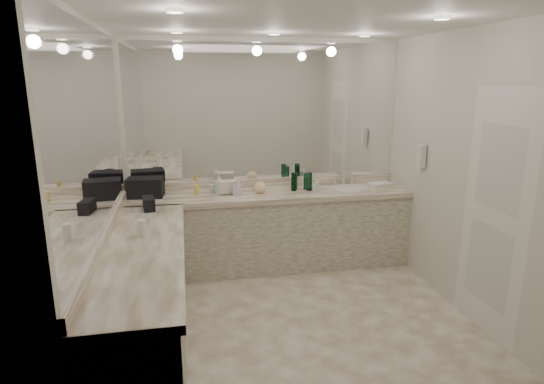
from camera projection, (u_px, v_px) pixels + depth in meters
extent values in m
plane|color=beige|center=(294.00, 317.00, 4.23)|extent=(3.20, 3.20, 0.00)
plane|color=white|center=(298.00, 21.00, 3.59)|extent=(3.20, 3.20, 0.00)
cube|color=silver|center=(265.00, 153.00, 5.34)|extent=(3.20, 0.02, 2.60)
cube|color=silver|center=(101.00, 190.00, 3.61)|extent=(0.02, 3.00, 2.60)
cube|color=silver|center=(463.00, 174.00, 4.21)|extent=(0.02, 3.00, 2.60)
cube|color=beige|center=(270.00, 232.00, 5.27)|extent=(3.20, 0.60, 0.84)
cube|color=#F0E2CB|center=(270.00, 195.00, 5.15)|extent=(3.20, 0.64, 0.06)
cube|color=beige|center=(145.00, 304.00, 3.60)|extent=(0.60, 2.40, 0.84)
cube|color=#F0E2CB|center=(142.00, 251.00, 3.49)|extent=(0.64, 2.42, 0.06)
cube|color=#F0E2CB|center=(265.00, 182.00, 5.41)|extent=(3.20, 0.04, 0.10)
cube|color=#F0E2CB|center=(107.00, 231.00, 3.70)|extent=(0.04, 3.00, 0.10)
cube|color=white|center=(265.00, 112.00, 5.21)|extent=(3.12, 0.01, 1.55)
cube|color=white|center=(97.00, 130.00, 3.50)|extent=(0.01, 2.92, 1.55)
cylinder|color=white|center=(349.00, 189.00, 5.33)|extent=(0.44, 0.44, 0.03)
cube|color=silver|center=(343.00, 179.00, 5.51)|extent=(0.24, 0.16, 0.14)
cube|color=white|center=(421.00, 156.00, 4.86)|extent=(0.06, 0.10, 0.24)
cube|color=white|center=(494.00, 215.00, 3.80)|extent=(0.02, 0.82, 2.10)
cube|color=black|center=(145.00, 187.00, 4.94)|extent=(0.41, 0.28, 0.22)
cube|color=black|center=(149.00, 203.00, 4.47)|extent=(0.14, 0.25, 0.13)
cube|color=beige|center=(228.00, 187.00, 5.10)|extent=(0.25, 0.17, 0.13)
cube|color=white|center=(380.00, 184.00, 5.43)|extent=(0.29, 0.22, 0.04)
cylinder|color=white|center=(142.00, 228.00, 3.69)|extent=(0.07, 0.07, 0.16)
imported|color=white|center=(219.00, 184.00, 5.06)|extent=(0.09, 0.09, 0.22)
imported|color=silver|center=(237.00, 188.00, 4.99)|extent=(0.10, 0.10, 0.18)
imported|color=#FFDCA2|center=(260.00, 185.00, 5.10)|extent=(0.16, 0.16, 0.18)
cylinder|color=#165432|center=(295.00, 181.00, 5.26)|extent=(0.06, 0.06, 0.19)
cylinder|color=#165432|center=(309.00, 182.00, 5.22)|extent=(0.06, 0.06, 0.21)
cylinder|color=#165432|center=(294.00, 182.00, 5.20)|extent=(0.06, 0.06, 0.21)
cylinder|color=#165432|center=(306.00, 181.00, 5.28)|extent=(0.06, 0.06, 0.19)
cylinder|color=white|center=(157.00, 189.00, 5.02)|extent=(0.06, 0.06, 0.13)
cylinder|color=silver|center=(315.00, 187.00, 5.19)|extent=(0.06, 0.06, 0.10)
cylinder|color=silver|center=(234.00, 190.00, 5.08)|extent=(0.06, 0.06, 0.07)
cylinder|color=white|center=(317.00, 185.00, 5.22)|extent=(0.04, 0.04, 0.12)
cylinder|color=silver|center=(218.00, 189.00, 5.01)|extent=(0.05, 0.05, 0.15)
cylinder|color=white|center=(212.00, 188.00, 5.14)|extent=(0.06, 0.06, 0.09)
cylinder|color=#E0B28C|center=(237.00, 192.00, 5.00)|extent=(0.06, 0.06, 0.08)
cylinder|color=#F2D84C|center=(197.00, 190.00, 5.02)|extent=(0.05, 0.05, 0.11)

